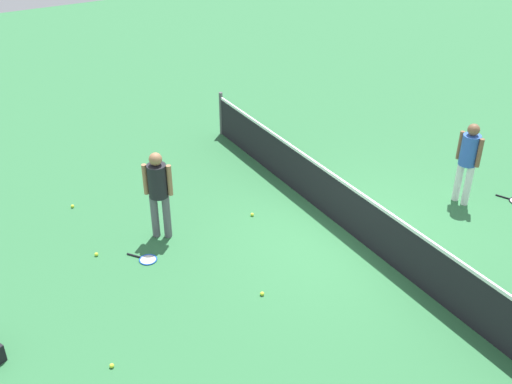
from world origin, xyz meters
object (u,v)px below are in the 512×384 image
(tennis_ball_by_net, at_px, (72,206))
(tennis_ball_midcourt, at_px, (252,215))
(tennis_ball_baseline, at_px, (96,254))
(tennis_ball_near_player, at_px, (112,366))
(player_near_side, at_px, (158,188))
(tennis_racket_near_player, at_px, (147,259))
(player_far_side, at_px, (468,157))
(tennis_ball_stray_left, at_px, (262,294))

(tennis_ball_by_net, distance_m, tennis_ball_midcourt, 3.57)
(tennis_ball_by_net, height_order, tennis_ball_baseline, same)
(tennis_ball_near_player, relative_size, tennis_ball_by_net, 1.00)
(tennis_ball_baseline, bearing_deg, player_near_side, 89.13)
(player_near_side, relative_size, tennis_racket_near_player, 2.98)
(player_far_side, xyz_separation_m, tennis_ball_by_net, (-3.76, -6.74, -0.98))
(tennis_ball_midcourt, relative_size, tennis_ball_baseline, 1.00)
(tennis_racket_near_player, distance_m, tennis_ball_midcourt, 2.30)
(tennis_racket_near_player, bearing_deg, tennis_ball_baseline, -128.01)
(player_far_side, distance_m, tennis_racket_near_player, 6.36)
(player_near_side, height_order, tennis_ball_near_player, player_near_side)
(player_far_side, distance_m, tennis_ball_stray_left, 5.01)
(player_near_side, bearing_deg, tennis_ball_baseline, -90.87)
(player_near_side, height_order, tennis_racket_near_player, player_near_side)
(tennis_ball_near_player, xyz_separation_m, tennis_ball_stray_left, (-0.24, 2.58, 0.00))
(tennis_racket_near_player, bearing_deg, tennis_ball_stray_left, 33.93)
(tennis_racket_near_player, relative_size, tennis_ball_midcourt, 8.65)
(player_near_side, height_order, tennis_ball_midcourt, player_near_side)
(tennis_ball_near_player, bearing_deg, tennis_ball_by_net, 170.58)
(tennis_ball_by_net, bearing_deg, player_far_side, 60.87)
(tennis_racket_near_player, height_order, tennis_ball_near_player, tennis_ball_near_player)
(tennis_ball_near_player, xyz_separation_m, tennis_ball_by_net, (-4.41, 0.73, 0.00))
(player_near_side, height_order, tennis_ball_stray_left, player_near_side)
(tennis_racket_near_player, distance_m, tennis_ball_near_player, 2.46)
(tennis_racket_near_player, relative_size, tennis_ball_baseline, 8.65)
(player_far_side, relative_size, tennis_racket_near_player, 2.98)
(tennis_ball_midcourt, bearing_deg, player_near_side, -98.70)
(player_near_side, xyz_separation_m, tennis_ball_stray_left, (2.37, 0.70, -0.98))
(tennis_ball_near_player, bearing_deg, tennis_ball_midcourt, 122.75)
(tennis_ball_by_net, relative_size, tennis_ball_stray_left, 1.00)
(tennis_racket_near_player, bearing_deg, tennis_ball_midcourt, 96.73)
(tennis_ball_baseline, relative_size, tennis_ball_stray_left, 1.00)
(tennis_ball_midcourt, bearing_deg, tennis_ball_near_player, -57.25)
(player_far_side, xyz_separation_m, tennis_ball_midcourt, (-1.68, -3.84, -0.98))
(tennis_racket_near_player, distance_m, tennis_ball_by_net, 2.43)
(tennis_ball_stray_left, bearing_deg, tennis_racket_near_player, -146.07)
(tennis_ball_near_player, bearing_deg, tennis_ball_stray_left, 95.22)
(tennis_racket_near_player, xyz_separation_m, tennis_ball_midcourt, (-0.27, 2.28, 0.02))
(player_far_side, bearing_deg, player_near_side, -109.16)
(player_far_side, bearing_deg, tennis_racket_near_player, -102.93)
(tennis_ball_by_net, height_order, tennis_ball_midcourt, same)
(player_far_side, relative_size, tennis_ball_midcourt, 25.76)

